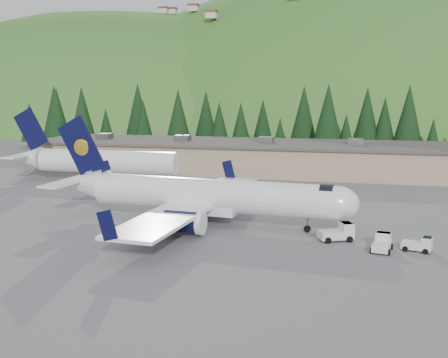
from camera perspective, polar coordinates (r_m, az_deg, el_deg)
ground at (r=60.99m, az=-1.28°, el=-4.62°), size 600.00×600.00×0.00m
airliner at (r=60.66m, az=-2.19°, el=-1.73°), size 34.76×32.66×11.53m
second_airliner at (r=89.39m, az=-13.37°, el=1.84°), size 27.50×11.00×10.05m
baggage_tug_a at (r=55.74m, az=11.58°, el=-5.36°), size 3.65×2.95×1.74m
baggage_tug_b at (r=54.20m, az=19.26°, el=-6.31°), size 2.88×2.12×1.40m
baggage_tug_c at (r=53.41m, az=15.78°, el=-6.29°), size 2.16×3.09×1.54m
terminal_building at (r=98.07m, az=1.38°, el=2.35°), size 71.00×17.00×6.10m
ramp_worker at (r=56.86m, az=11.96°, el=-5.04°), size 0.60×0.40×1.62m
tree_line at (r=121.64m, az=1.22°, el=6.09°), size 112.91×18.10×14.07m
hills at (r=284.76m, az=20.43°, el=-11.13°), size 614.00×330.00×300.00m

